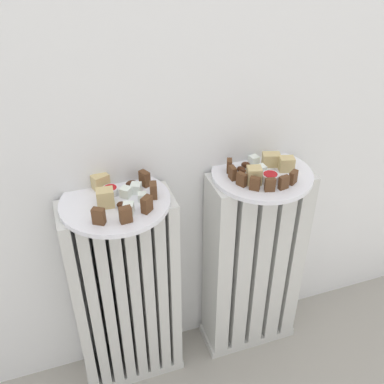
{
  "coord_description": "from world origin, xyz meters",
  "views": [
    {
      "loc": [
        -0.32,
        -0.64,
        1.29
      ],
      "look_at": [
        0.0,
        0.28,
        0.64
      ],
      "focal_mm": 42.18,
      "sensor_mm": 36.0,
      "label": 1
    }
  ],
  "objects_px": {
    "jam_bowl_right": "(270,178)",
    "plate_left": "(115,202)",
    "jam_bowl_left": "(110,190)",
    "plate_right": "(262,174)",
    "fork": "(277,177)",
    "radiator_left": "(126,297)",
    "radiator_right": "(253,265)"
  },
  "relations": [
    {
      "from": "radiator_right",
      "to": "fork",
      "type": "height_order",
      "value": "fork"
    },
    {
      "from": "jam_bowl_left",
      "to": "plate_right",
      "type": "bearing_deg",
      "value": -4.04
    },
    {
      "from": "plate_right",
      "to": "jam_bowl_left",
      "type": "height_order",
      "value": "jam_bowl_left"
    },
    {
      "from": "radiator_left",
      "to": "plate_right",
      "type": "distance_m",
      "value": 0.52
    },
    {
      "from": "plate_left",
      "to": "jam_bowl_left",
      "type": "distance_m",
      "value": 0.03
    },
    {
      "from": "radiator_left",
      "to": "jam_bowl_right",
      "type": "relative_size",
      "value": 14.48
    },
    {
      "from": "jam_bowl_right",
      "to": "radiator_right",
      "type": "bearing_deg",
      "value": 86.31
    },
    {
      "from": "plate_left",
      "to": "jam_bowl_right",
      "type": "bearing_deg",
      "value": -7.09
    },
    {
      "from": "jam_bowl_left",
      "to": "jam_bowl_right",
      "type": "xyz_separation_m",
      "value": [
        0.4,
        -0.08,
        0.0
      ]
    },
    {
      "from": "plate_left",
      "to": "radiator_left",
      "type": "bearing_deg",
      "value": 104.04
    },
    {
      "from": "plate_left",
      "to": "jam_bowl_left",
      "type": "height_order",
      "value": "jam_bowl_left"
    },
    {
      "from": "jam_bowl_right",
      "to": "fork",
      "type": "height_order",
      "value": "jam_bowl_right"
    },
    {
      "from": "plate_right",
      "to": "jam_bowl_left",
      "type": "relative_size",
      "value": 6.99
    },
    {
      "from": "plate_left",
      "to": "jam_bowl_right",
      "type": "xyz_separation_m",
      "value": [
        0.4,
        -0.05,
        0.02
      ]
    },
    {
      "from": "jam_bowl_left",
      "to": "fork",
      "type": "relative_size",
      "value": 0.4
    },
    {
      "from": "radiator_left",
      "to": "radiator_right",
      "type": "xyz_separation_m",
      "value": [
        0.4,
        -0.0,
        -0.0
      ]
    },
    {
      "from": "radiator_left",
      "to": "plate_left",
      "type": "height_order",
      "value": "plate_left"
    },
    {
      "from": "radiator_left",
      "to": "plate_right",
      "type": "bearing_deg",
      "value": -0.0
    },
    {
      "from": "radiator_right",
      "to": "plate_right",
      "type": "distance_m",
      "value": 0.33
    },
    {
      "from": "radiator_right",
      "to": "plate_right",
      "type": "height_order",
      "value": "plate_right"
    },
    {
      "from": "jam_bowl_right",
      "to": "plate_left",
      "type": "bearing_deg",
      "value": 172.91
    },
    {
      "from": "radiator_left",
      "to": "fork",
      "type": "xyz_separation_m",
      "value": [
        0.43,
        -0.03,
        0.34
      ]
    },
    {
      "from": "radiator_left",
      "to": "fork",
      "type": "relative_size",
      "value": 6.54
    },
    {
      "from": "radiator_left",
      "to": "plate_left",
      "type": "relative_size",
      "value": 2.35
    },
    {
      "from": "radiator_right",
      "to": "plate_right",
      "type": "xyz_separation_m",
      "value": [
        -0.0,
        0.0,
        0.33
      ]
    },
    {
      "from": "plate_left",
      "to": "jam_bowl_left",
      "type": "relative_size",
      "value": 6.99
    },
    {
      "from": "plate_left",
      "to": "jam_bowl_right",
      "type": "distance_m",
      "value": 0.4
    },
    {
      "from": "jam_bowl_right",
      "to": "plate_right",
      "type": "bearing_deg",
      "value": 86.31
    },
    {
      "from": "radiator_right",
      "to": "plate_left",
      "type": "bearing_deg",
      "value": 180.0
    },
    {
      "from": "radiator_right",
      "to": "plate_left",
      "type": "height_order",
      "value": "plate_left"
    },
    {
      "from": "plate_left",
      "to": "jam_bowl_left",
      "type": "bearing_deg",
      "value": 99.4
    },
    {
      "from": "radiator_left",
      "to": "jam_bowl_left",
      "type": "height_order",
      "value": "jam_bowl_left"
    }
  ]
}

